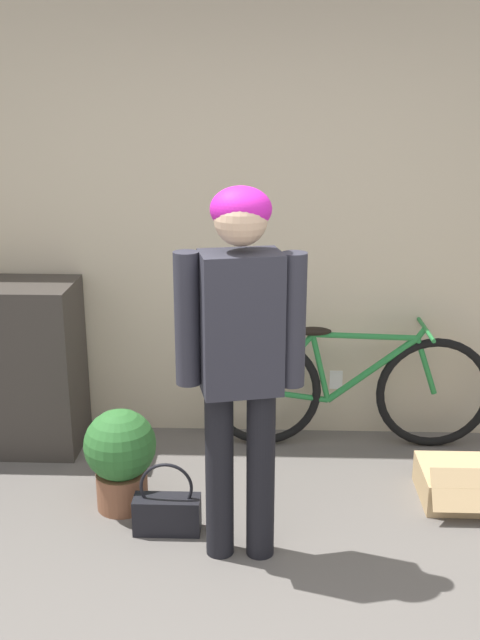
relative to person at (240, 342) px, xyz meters
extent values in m
cube|color=beige|center=(0.00, 1.35, 0.25)|extent=(8.00, 0.06, 2.60)
cube|color=white|center=(0.55, 1.32, -0.70)|extent=(0.08, 0.01, 0.12)
cylinder|color=black|center=(-0.09, 0.00, -0.64)|extent=(0.13, 0.13, 0.83)
cylinder|color=black|center=(0.09, 0.00, -0.64)|extent=(0.13, 0.13, 0.83)
cube|color=#2D2D38|center=(0.00, 0.00, 0.08)|extent=(0.38, 0.29, 0.62)
cylinder|color=#2D2D38|center=(-0.23, 0.00, 0.10)|extent=(0.11, 0.11, 0.59)
cylinder|color=#2D2D38|center=(0.23, 0.00, 0.10)|extent=(0.11, 0.11, 0.59)
sphere|color=#DBB28E|center=(0.00, 0.00, 0.53)|extent=(0.22, 0.22, 0.22)
ellipsoid|color=#D11EAD|center=(0.00, 0.02, 0.57)|extent=(0.26, 0.23, 0.19)
torus|color=black|center=(0.10, 1.13, -0.71)|extent=(0.69, 0.06, 0.69)
torus|color=black|center=(1.12, 1.14, -0.71)|extent=(0.69, 0.06, 0.69)
cylinder|color=#237A38|center=(0.29, 1.13, -0.73)|extent=(0.39, 0.04, 0.09)
cylinder|color=#237A38|center=(0.24, 1.13, -0.52)|extent=(0.31, 0.04, 0.39)
cylinder|color=#237A38|center=(0.44, 1.13, -0.55)|extent=(0.14, 0.04, 0.42)
cylinder|color=#237A38|center=(0.74, 1.13, -0.56)|extent=(0.54, 0.05, 0.43)
cylinder|color=#237A38|center=(0.69, 1.13, -0.35)|extent=(0.61, 0.04, 0.05)
cylinder|color=#237A38|center=(1.06, 1.14, -0.53)|extent=(0.16, 0.04, 0.36)
cylinder|color=#237A38|center=(1.02, 1.14, -0.33)|extent=(0.07, 0.03, 0.08)
cylinder|color=#237A38|center=(1.04, 1.14, -0.30)|extent=(0.03, 0.46, 0.02)
ellipsoid|color=black|center=(0.39, 1.13, -0.32)|extent=(0.22, 0.08, 0.05)
cube|color=black|center=(-0.36, 0.16, -0.96)|extent=(0.33, 0.13, 0.19)
torus|color=black|center=(-0.36, 0.16, -0.81)|extent=(0.26, 0.02, 0.26)
cube|color=tan|center=(1.20, 0.53, -0.97)|extent=(0.53, 0.40, 0.17)
cylinder|color=brown|center=(-0.63, 0.38, -0.95)|extent=(0.26, 0.26, 0.20)
sphere|color=#2D6B2D|center=(-0.63, 0.38, -0.70)|extent=(0.37, 0.37, 0.37)
camera|label=1|loc=(0.11, -3.04, 1.05)|focal=42.00mm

